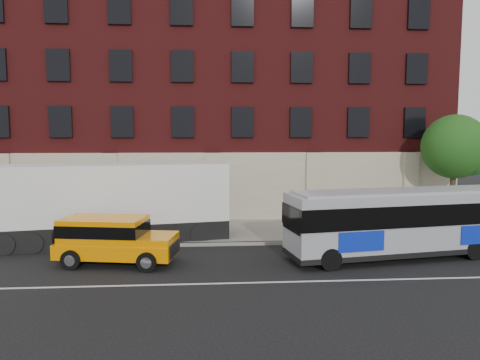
{
  "coord_description": "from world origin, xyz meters",
  "views": [
    {
      "loc": [
        -0.33,
        -15.19,
        5.3
      ],
      "look_at": [
        1.15,
        5.5,
        3.17
      ],
      "focal_mm": 34.17,
      "sensor_mm": 36.0,
      "label": 1
    }
  ],
  "objects": [
    {
      "name": "ground",
      "position": [
        0.0,
        0.0,
        0.0
      ],
      "size": [
        120.0,
        120.0,
        0.0
      ],
      "primitive_type": "plane",
      "color": "black",
      "rests_on": "ground"
    },
    {
      "name": "sidewalk",
      "position": [
        0.0,
        9.0,
        0.07
      ],
      "size": [
        60.0,
        6.0,
        0.15
      ],
      "primitive_type": "cube",
      "color": "#9A968C",
      "rests_on": "ground"
    },
    {
      "name": "kerb",
      "position": [
        0.0,
        6.0,
        0.07
      ],
      "size": [
        60.0,
        0.25,
        0.15
      ],
      "primitive_type": "cube",
      "color": "#9A968C",
      "rests_on": "ground"
    },
    {
      "name": "lane_line",
      "position": [
        0.0,
        0.5,
        0.01
      ],
      "size": [
        60.0,
        0.12,
        0.01
      ],
      "primitive_type": "cube",
      "color": "silver",
      "rests_on": "ground"
    },
    {
      "name": "building",
      "position": [
        -0.01,
        16.92,
        7.58
      ],
      "size": [
        30.0,
        12.1,
        15.0
      ],
      "color": "#551414",
      "rests_on": "sidewalk"
    },
    {
      "name": "sign_pole",
      "position": [
        -8.5,
        6.15,
        1.45
      ],
      "size": [
        0.3,
        0.2,
        2.5
      ],
      "color": "gray",
      "rests_on": "ground"
    },
    {
      "name": "street_tree",
      "position": [
        13.54,
        9.48,
        4.41
      ],
      "size": [
        3.6,
        3.6,
        6.2
      ],
      "color": "#332319",
      "rests_on": "sidewalk"
    },
    {
      "name": "city_bus",
      "position": [
        8.24,
        3.39,
        1.61
      ],
      "size": [
        10.88,
        3.98,
        2.92
      ],
      "color": "#9798A1",
      "rests_on": "ground"
    },
    {
      "name": "yellow_suv",
      "position": [
        -4.23,
        3.3,
        1.09
      ],
      "size": [
        5.12,
        2.81,
        1.91
      ],
      "color": "#FE8B00",
      "rests_on": "ground"
    },
    {
      "name": "shipping_container",
      "position": [
        -5.15,
        6.8,
        1.9
      ],
      "size": [
        11.74,
        4.3,
        3.84
      ],
      "color": "black",
      "rests_on": "ground"
    }
  ]
}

